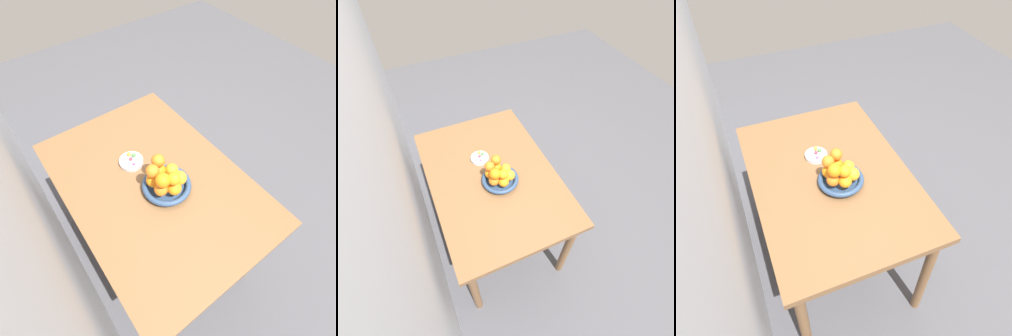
# 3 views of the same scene
# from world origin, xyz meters

# --- Properties ---
(ground_plane) EXTENTS (6.00, 6.00, 0.00)m
(ground_plane) POSITION_xyz_m (0.00, 0.00, 0.00)
(ground_plane) COLOR #4C4C51
(wall_back) EXTENTS (4.00, 0.05, 2.50)m
(wall_back) POSITION_xyz_m (0.00, 0.51, 1.25)
(wall_back) COLOR silver
(wall_back) RESTS_ON ground_plane
(dining_table) EXTENTS (1.10, 0.76, 0.74)m
(dining_table) POSITION_xyz_m (0.00, 0.00, 0.65)
(dining_table) COLOR brown
(dining_table) RESTS_ON ground_plane
(fruit_bowl) EXTENTS (0.22, 0.22, 0.04)m
(fruit_bowl) POSITION_xyz_m (-0.07, -0.03, 0.76)
(fruit_bowl) COLOR navy
(fruit_bowl) RESTS_ON dining_table
(candy_dish) EXTENTS (0.12, 0.12, 0.02)m
(candy_dish) POSITION_xyz_m (0.15, 0.02, 0.75)
(candy_dish) COLOR silver
(candy_dish) RESTS_ON dining_table
(orange_0) EXTENTS (0.06, 0.06, 0.06)m
(orange_0) POSITION_xyz_m (-0.13, -0.03, 0.81)
(orange_0) COLOR orange
(orange_0) RESTS_ON fruit_bowl
(orange_1) EXTENTS (0.06, 0.06, 0.06)m
(orange_1) POSITION_xyz_m (-0.10, -0.08, 0.81)
(orange_1) COLOR orange
(orange_1) RESTS_ON fruit_bowl
(orange_2) EXTENTS (0.06, 0.06, 0.06)m
(orange_2) POSITION_xyz_m (-0.05, -0.08, 0.81)
(orange_2) COLOR orange
(orange_2) RESTS_ON fruit_bowl
(orange_3) EXTENTS (0.06, 0.06, 0.06)m
(orange_3) POSITION_xyz_m (-0.02, -0.03, 0.81)
(orange_3) COLOR orange
(orange_3) RESTS_ON fruit_bowl
(orange_4) EXTENTS (0.07, 0.07, 0.07)m
(orange_4) POSITION_xyz_m (-0.04, 0.02, 0.81)
(orange_4) COLOR orange
(orange_4) RESTS_ON fruit_bowl
(orange_5) EXTENTS (0.06, 0.06, 0.06)m
(orange_5) POSITION_xyz_m (-0.10, 0.02, 0.81)
(orange_5) COLOR orange
(orange_5) RESTS_ON fruit_bowl
(orange_6) EXTENTS (0.06, 0.06, 0.06)m
(orange_6) POSITION_xyz_m (-0.04, 0.02, 0.88)
(orange_6) COLOR orange
(orange_6) RESTS_ON orange_4
(orange_7) EXTENTS (0.06, 0.06, 0.06)m
(orange_7) POSITION_xyz_m (-0.10, 0.01, 0.87)
(orange_7) COLOR orange
(orange_7) RESTS_ON orange_5
(orange_8) EXTENTS (0.06, 0.06, 0.06)m
(orange_8) POSITION_xyz_m (-0.01, -0.03, 0.87)
(orange_8) COLOR orange
(orange_8) RESTS_ON orange_3
(orange_9) EXTENTS (0.06, 0.06, 0.06)m
(orange_9) POSITION_xyz_m (-0.12, -0.03, 0.87)
(orange_9) COLOR orange
(orange_9) RESTS_ON orange_0
(candy_ball_0) EXTENTS (0.02, 0.02, 0.02)m
(candy_ball_0) POSITION_xyz_m (0.15, 0.02, 0.77)
(candy_ball_0) COLOR #8C4C99
(candy_ball_0) RESTS_ON candy_dish
(candy_ball_1) EXTENTS (0.02, 0.02, 0.02)m
(candy_ball_1) POSITION_xyz_m (0.16, -0.00, 0.77)
(candy_ball_1) COLOR #4C9947
(candy_ball_1) RESTS_ON candy_dish
(candy_ball_2) EXTENTS (0.01, 0.01, 0.01)m
(candy_ball_2) POSITION_xyz_m (0.11, 0.03, 0.77)
(candy_ball_2) COLOR #8C4C99
(candy_ball_2) RESTS_ON candy_dish
(candy_ball_3) EXTENTS (0.02, 0.02, 0.02)m
(candy_ball_3) POSITION_xyz_m (0.18, 0.02, 0.77)
(candy_ball_3) COLOR gold
(candy_ball_3) RESTS_ON candy_dish
(candy_ball_4) EXTENTS (0.02, 0.02, 0.02)m
(candy_ball_4) POSITION_xyz_m (0.15, 0.02, 0.77)
(candy_ball_4) COLOR #C6384C
(candy_ball_4) RESTS_ON candy_dish
(candy_ball_5) EXTENTS (0.01, 0.01, 0.01)m
(candy_ball_5) POSITION_xyz_m (0.15, 0.02, 0.77)
(candy_ball_5) COLOR #8C4C99
(candy_ball_5) RESTS_ON candy_dish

